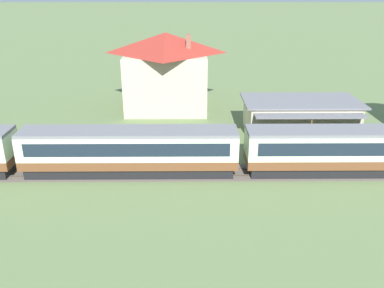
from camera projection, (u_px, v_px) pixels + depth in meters
ground_plane at (324, 174)px, 36.23m from camera, size 600.00×600.00×0.00m
passenger_train at (132, 149)px, 35.59m from camera, size 97.84×3.21×4.10m
railway_track at (20, 173)px, 36.37m from camera, size 157.23×3.60×0.04m
station_building at (300, 116)px, 45.32m from camera, size 12.78×7.92×3.81m
station_house_red_roof at (167, 70)px, 53.05m from camera, size 11.15×10.40×9.92m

